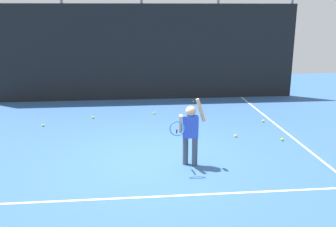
{
  "coord_description": "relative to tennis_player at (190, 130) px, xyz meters",
  "views": [
    {
      "loc": [
        -0.42,
        -7.42,
        3.01
      ],
      "look_at": [
        0.36,
        0.4,
        0.85
      ],
      "focal_mm": 41.13,
      "sensor_mm": 36.0,
      "label": 1
    }
  ],
  "objects": [
    {
      "name": "tennis_ball_7",
      "position": [
        1.38,
        1.59,
        -0.69
      ],
      "size": [
        0.07,
        0.07,
        0.07
      ],
      "primitive_type": "sphere",
      "color": "#CCE033",
      "rests_on": "ground"
    },
    {
      "name": "tennis_ball_0",
      "position": [
        -3.45,
        2.94,
        -0.69
      ],
      "size": [
        0.07,
        0.07,
        0.07
      ],
      "primitive_type": "sphere",
      "color": "#CCE033",
      "rests_on": "ground"
    },
    {
      "name": "court_line_sideline",
      "position": [
        2.73,
        1.41,
        -0.72
      ],
      "size": [
        0.05,
        9.0,
        0.0
      ],
      "primitive_type": "cube",
      "color": "white",
      "rests_on": "ground"
    },
    {
      "name": "tennis_player",
      "position": [
        0.0,
        0.0,
        0.0
      ],
      "size": [
        0.76,
        0.57,
        1.35
      ],
      "rotation": [
        0.0,
        0.0,
        -0.1
      ],
      "color": "#3F4C59",
      "rests_on": "ground"
    },
    {
      "name": "tennis_ball_3",
      "position": [
        2.46,
        2.76,
        -0.69
      ],
      "size": [
        0.07,
        0.07,
        0.07
      ],
      "primitive_type": "sphere",
      "color": "#CCE033",
      "rests_on": "ground"
    },
    {
      "name": "tennis_ball_6",
      "position": [
        0.58,
        3.65,
        -0.69
      ],
      "size": [
        0.07,
        0.07,
        0.07
      ],
      "primitive_type": "sphere",
      "color": "#CCE033",
      "rests_on": "ground"
    },
    {
      "name": "tennis_ball_1",
      "position": [
        -0.44,
        3.88,
        -0.69
      ],
      "size": [
        0.07,
        0.07,
        0.07
      ],
      "primitive_type": "sphere",
      "color": "#CCE033",
      "rests_on": "ground"
    },
    {
      "name": "fence_post_4",
      "position": [
        4.35,
        5.92,
        0.93
      ],
      "size": [
        0.09,
        0.09,
        3.31
      ],
      "primitive_type": "cylinder",
      "color": "slate",
      "rests_on": "ground"
    },
    {
      "name": "tennis_ball_4",
      "position": [
        -2.2,
        3.58,
        -0.69
      ],
      "size": [
        0.07,
        0.07,
        0.07
      ],
      "primitive_type": "sphere",
      "color": "#CCE033",
      "rests_on": "ground"
    },
    {
      "name": "ground_plane",
      "position": [
        -0.7,
        0.41,
        -0.73
      ],
      "size": [
        20.0,
        20.0,
        0.0
      ],
      "primitive_type": "plane",
      "color": "#335B93"
    },
    {
      "name": "tennis_ball_8",
      "position": [
        0.93,
        5.16,
        -0.69
      ],
      "size": [
        0.07,
        0.07,
        0.07
      ],
      "primitive_type": "sphere",
      "color": "#CCE033",
      "rests_on": "ground"
    },
    {
      "name": "fence_post_2",
      "position": [
        -0.7,
        5.92,
        0.93
      ],
      "size": [
        0.09,
        0.09,
        3.31
      ],
      "primitive_type": "cylinder",
      "color": "slate",
      "rests_on": "ground"
    },
    {
      "name": "tennis_ball_2",
      "position": [
        2.39,
        1.22,
        -0.69
      ],
      "size": [
        0.07,
        0.07,
        0.07
      ],
      "primitive_type": "sphere",
      "color": "#CCE033",
      "rests_on": "ground"
    },
    {
      "name": "back_fence_windscreen",
      "position": [
        -0.7,
        5.86,
        0.85
      ],
      "size": [
        10.41,
        0.08,
        3.16
      ],
      "primitive_type": "cube",
      "color": "black",
      "rests_on": "ground"
    },
    {
      "name": "court_line_baseline",
      "position": [
        -0.7,
        -1.26,
        -0.72
      ],
      "size": [
        9.0,
        0.05,
        0.0
      ],
      "primitive_type": "cube",
      "color": "white",
      "rests_on": "ground"
    },
    {
      "name": "fence_post_1",
      "position": [
        -3.23,
        5.92,
        0.93
      ],
      "size": [
        0.09,
        0.09,
        3.31
      ],
      "primitive_type": "cylinder",
      "color": "slate",
      "rests_on": "ground"
    },
    {
      "name": "fence_post_3",
      "position": [
        1.82,
        5.92,
        0.93
      ],
      "size": [
        0.09,
        0.09,
        3.31
      ],
      "primitive_type": "cylinder",
      "color": "slate",
      "rests_on": "ground"
    }
  ]
}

